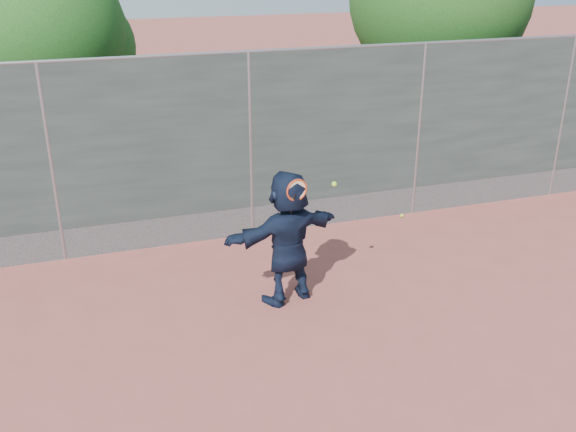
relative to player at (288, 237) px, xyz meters
name	(u,v)px	position (x,y,z in m)	size (l,w,h in m)	color
ground	(329,347)	(0.11, -1.27, -0.92)	(80.00, 80.00, 0.00)	#9E4C42
player	(288,237)	(0.00, 0.00, 0.00)	(1.70, 0.54, 1.84)	#121B31
ball_ground	(402,216)	(2.82, 2.08, -0.88)	(0.07, 0.07, 0.07)	#AAD42F
fence	(250,143)	(0.11, 2.23, 0.66)	(20.00, 0.06, 3.03)	#38423D
swing_action	(300,191)	(0.10, -0.20, 0.71)	(0.68, 0.13, 0.51)	red
tree_left	(51,38)	(-2.74, 5.28, 2.02)	(3.15, 3.00, 4.53)	#382314
weed_clump	(271,227)	(0.40, 2.11, -0.78)	(0.68, 0.07, 0.30)	#387226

